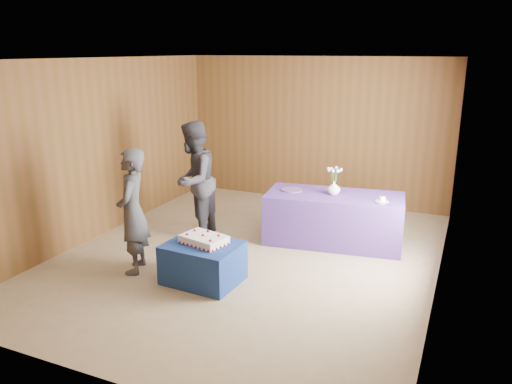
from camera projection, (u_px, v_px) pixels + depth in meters
The scene contains 13 objects.
ground at pixel (249, 256), 7.04m from camera, with size 6.00×6.00×0.00m, color gray.
room_shell at pixel (248, 129), 6.54m from camera, with size 5.04×6.04×2.72m.
cake_table at pixel (203, 263), 6.22m from camera, with size 0.90×0.70×0.50m, color navy.
serving_table at pixel (334, 219), 7.46m from camera, with size 2.00×0.90×0.75m, color #563491.
sheet_cake at pixel (204, 239), 6.18m from camera, with size 0.64×0.50×0.13m.
vase at pixel (334, 188), 7.35m from camera, with size 0.19×0.19×0.20m, color white.
flower_spray at pixel (334, 171), 7.28m from camera, with size 0.24×0.24×0.18m.
platter at pixel (292, 190), 7.57m from camera, with size 0.32×0.32×0.02m, color #68478F.
plate at pixel (382, 201), 7.02m from camera, with size 0.18×0.18×0.01m, color silver.
cake_slice at pixel (382, 199), 7.01m from camera, with size 0.09×0.09×0.08m.
knife at pixel (383, 204), 6.88m from camera, with size 0.26×0.02×0.00m, color silver.
guest_left at pixel (132, 212), 6.38m from camera, with size 0.60×0.39×1.63m, color #3A3C45.
guest_right at pixel (194, 180), 7.56m from camera, with size 0.87×0.68×1.80m, color #31313B.
Camera 1 is at (2.71, -5.93, 2.82)m, focal length 35.00 mm.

